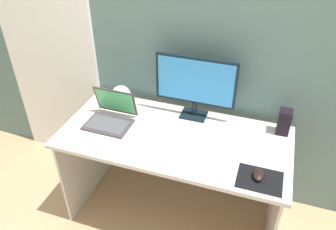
# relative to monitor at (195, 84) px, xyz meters

# --- Properties ---
(ground_plane) EXTENTS (8.00, 8.00, 0.00)m
(ground_plane) POSITION_rel_monitor_xyz_m (-0.06, -0.26, -1.01)
(ground_plane) COLOR tan
(wall_back) EXTENTS (6.00, 0.04, 2.50)m
(wall_back) POSITION_rel_monitor_xyz_m (-0.06, 0.16, 0.24)
(wall_back) COLOR slate
(wall_back) RESTS_ON ground_plane
(door_left) EXTENTS (0.82, 0.02, 2.02)m
(door_left) POSITION_rel_monitor_xyz_m (-1.23, 0.13, 0.00)
(door_left) COLOR white
(door_left) RESTS_ON ground_plane
(desk) EXTENTS (1.49, 0.70, 0.75)m
(desk) POSITION_rel_monitor_xyz_m (-0.06, -0.26, -0.41)
(desk) COLOR beige
(desk) RESTS_ON ground_plane
(monitor) EXTENTS (0.55, 0.14, 0.45)m
(monitor) POSITION_rel_monitor_xyz_m (0.00, 0.00, 0.00)
(monitor) COLOR black
(monitor) RESTS_ON desk
(speaker_right) EXTENTS (0.08, 0.09, 0.17)m
(speaker_right) POSITION_rel_monitor_xyz_m (0.60, -0.00, -0.17)
(speaker_right) COLOR black
(speaker_right) RESTS_ON desk
(laptop) EXTENTS (0.31, 0.27, 0.22)m
(laptop) POSITION_rel_monitor_xyz_m (-0.52, -0.26, -0.21)
(laptop) COLOR #3F353A
(laptop) RESTS_ON desk
(fishbowl) EXTENTS (0.15, 0.15, 0.15)m
(fishbowl) POSITION_rel_monitor_xyz_m (-0.55, -0.02, -0.18)
(fishbowl) COLOR silver
(fishbowl) RESTS_ON desk
(keyboard_external) EXTENTS (0.41, 0.13, 0.01)m
(keyboard_external) POSITION_rel_monitor_xyz_m (-0.05, -0.48, -0.25)
(keyboard_external) COLOR white
(keyboard_external) RESTS_ON desk
(mousepad) EXTENTS (0.25, 0.20, 0.00)m
(mousepad) POSITION_rel_monitor_xyz_m (0.51, -0.48, -0.25)
(mousepad) COLOR black
(mousepad) RESTS_ON desk
(mouse) EXTENTS (0.07, 0.10, 0.04)m
(mouse) POSITION_rel_monitor_xyz_m (0.50, -0.47, -0.23)
(mouse) COLOR black
(mouse) RESTS_ON mousepad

